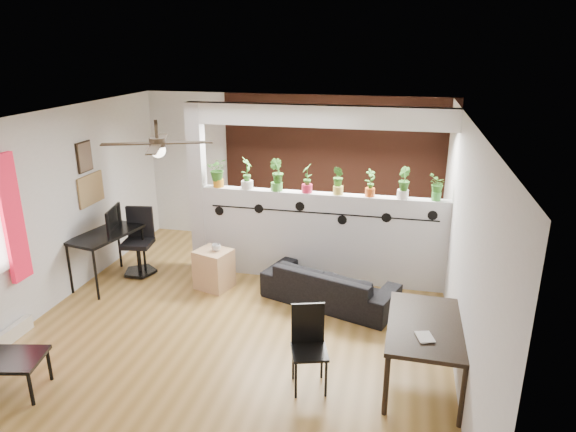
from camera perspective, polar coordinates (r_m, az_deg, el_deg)
The scene contains 27 objects.
room_shell at distance 6.21m, azimuth -5.69°, elevation -1.22°, with size 6.30×7.10×2.90m.
partition_wall at distance 7.62m, azimuth 3.73°, elevation -2.35°, with size 3.60×0.18×1.35m, color #BCBCC1.
ceiling_header at distance 7.18m, azimuth 4.03°, elevation 11.00°, with size 3.60×0.18×0.30m, color white.
pier_column at distance 7.93m, azimuth -9.95°, elevation 3.00°, with size 0.22×0.20×2.60m, color #BCBCC1.
brick_panel at distance 8.83m, azimuth 5.35°, elevation 4.81°, with size 3.90×0.05×2.60m, color brown.
vine_decal at distance 7.40m, azimuth 3.68°, elevation 0.32°, with size 3.31×0.01×0.30m.
baseboard_heater at distance 7.02m, azimuth -29.28°, elevation -12.11°, with size 0.08×1.00×0.18m, color silver.
corkboard at distance 8.13m, azimuth -21.06°, elevation 2.78°, with size 0.03×0.60×0.45m, color olive.
framed_art at distance 7.98m, azimuth -21.68°, elevation 6.13°, with size 0.03×0.34×0.44m.
ceiling_fan at distance 5.98m, azimuth -14.28°, elevation 7.60°, with size 1.19×1.19×0.43m.
potted_plant_0 at distance 7.74m, azimuth -7.80°, elevation 4.90°, with size 0.27×0.24×0.44m.
potted_plant_1 at distance 7.59m, azimuth -4.59°, elevation 4.88°, with size 0.20×0.25×0.48m.
potted_plant_2 at distance 7.47m, azimuth -1.27°, elevation 4.67°, with size 0.30×0.27×0.47m.
potted_plant_3 at distance 7.38m, azimuth 2.14°, elevation 4.34°, with size 0.19×0.23×0.43m.
potted_plant_4 at distance 7.32m, azimuth 5.62°, elevation 4.06°, with size 0.26×0.27×0.41m.
potted_plant_5 at distance 7.28m, azimuth 9.15°, elevation 3.76°, with size 0.25×0.25×0.39m.
potted_plant_6 at distance 7.26m, azimuth 12.72°, elevation 3.70°, with size 0.26×0.28×0.44m.
potted_plant_7 at distance 7.29m, azimuth 16.24°, elevation 3.16°, with size 0.20×0.22×0.37m.
sofa at distance 7.10m, azimuth 4.63°, elevation -7.73°, with size 1.74×0.68×0.51m, color black.
cube_shelf at distance 7.56m, azimuth -8.23°, elevation -5.85°, with size 0.47×0.42×0.58m, color tan.
cup at distance 7.41m, azimuth -7.99°, elevation -3.49°, with size 0.13×0.13×0.10m, color gray.
computer_desk at distance 7.94m, azimuth -19.59°, elevation -2.30°, with size 0.78×1.18×0.78m.
monitor at distance 8.00m, azimuth -19.16°, elevation -0.80°, with size 0.06×0.33×0.19m, color black.
office_chair at distance 8.22m, azimuth -16.21°, elevation -3.17°, with size 0.53×0.53×1.02m.
dining_table at distance 5.54m, azimuth 15.11°, elevation -12.16°, with size 0.80×1.29×0.70m.
book at distance 5.24m, azimuth 14.16°, elevation -12.96°, with size 0.15×0.20×0.02m, color gray.
folding_chair at distance 5.41m, azimuth 2.30°, elevation -13.48°, with size 0.45×0.45×0.89m.
Camera 1 is at (1.88, -5.53, 3.41)m, focal length 32.00 mm.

